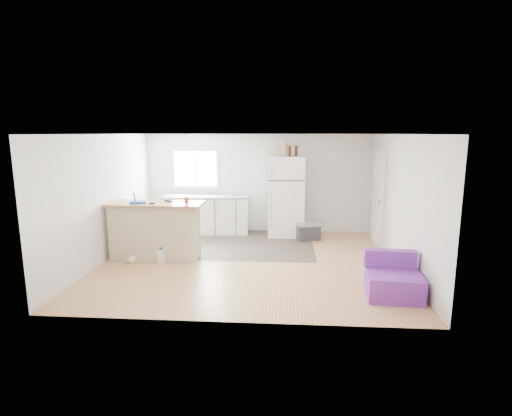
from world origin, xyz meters
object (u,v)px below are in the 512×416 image
(red_cup, at_px, (186,200))
(bottle_right, at_px, (296,151))
(kitchen_cabinets, at_px, (207,214))
(refrigerator, at_px, (286,196))
(peninsula, at_px, (155,230))
(cooler, at_px, (308,231))
(mop, at_px, (134,251))
(cleaner_jug, at_px, (161,256))
(cardboard_box, at_px, (282,150))
(blue_tray, at_px, (138,202))
(bottle_left, at_px, (290,151))
(purple_seat, at_px, (393,281))

(red_cup, relative_size, bottle_right, 0.48)
(kitchen_cabinets, xyz_separation_m, refrigerator, (1.93, -0.09, 0.47))
(peninsula, bearing_deg, red_cup, 1.42)
(cooler, xyz_separation_m, mop, (-3.38, -1.92, 0.03))
(cleaner_jug, xyz_separation_m, mop, (-0.53, 0.01, 0.09))
(mop, xyz_separation_m, cardboard_box, (2.77, 2.25, 1.81))
(kitchen_cabinets, xyz_separation_m, red_cup, (0.03, -2.10, 0.70))
(cooler, xyz_separation_m, red_cup, (-2.41, -1.62, 0.96))
(blue_tray, height_order, bottle_left, bottle_left)
(red_cup, bearing_deg, cleaner_jug, -145.17)
(kitchen_cabinets, relative_size, bottle_left, 8.45)
(cooler, xyz_separation_m, bottle_left, (-0.45, 0.29, 1.81))
(red_cup, bearing_deg, refrigerator, 46.73)
(bottle_left, bearing_deg, bottle_right, 19.00)
(refrigerator, height_order, purple_seat, refrigerator)
(purple_seat, relative_size, bottle_right, 3.37)
(refrigerator, xyz_separation_m, bottle_right, (0.22, -0.05, 1.07))
(purple_seat, relative_size, bottle_left, 3.37)
(cleaner_jug, relative_size, mop, 0.23)
(mop, height_order, cardboard_box, cardboard_box)
(bottle_left, bearing_deg, cardboard_box, 164.35)
(cardboard_box, relative_size, bottle_right, 1.20)
(blue_tray, bearing_deg, cooler, 26.74)
(mop, bearing_deg, cleaner_jug, 0.32)
(cooler, height_order, purple_seat, purple_seat)
(red_cup, distance_m, bottle_left, 2.86)
(cleaner_jug, bearing_deg, kitchen_cabinets, 85.48)
(cooler, relative_size, cleaner_jug, 1.93)
(mop, bearing_deg, cooler, 30.54)
(cleaner_jug, height_order, bottle_left, bottle_left)
(cardboard_box, bearing_deg, cooler, -28.79)
(bottle_left, bearing_deg, blue_tray, -145.69)
(purple_seat, relative_size, mop, 0.61)
(peninsula, bearing_deg, cleaner_jug, -57.16)
(mop, bearing_deg, bottle_right, 37.18)
(refrigerator, bearing_deg, cleaner_jug, -136.96)
(purple_seat, distance_m, cleaner_jug, 4.14)
(peninsula, xyz_separation_m, cooler, (3.04, 1.62, -0.36))
(cardboard_box, bearing_deg, bottle_left, -15.65)
(peninsula, distance_m, mop, 0.56)
(cardboard_box, bearing_deg, peninsula, -141.17)
(red_cup, bearing_deg, blue_tray, -176.17)
(cardboard_box, relative_size, bottle_left, 1.20)
(cooler, distance_m, bottle_left, 1.89)
(kitchen_cabinets, bearing_deg, red_cup, -92.81)
(blue_tray, distance_m, cardboard_box, 3.51)
(bottle_left, height_order, bottle_right, same)
(mop, distance_m, cardboard_box, 4.00)
(refrigerator, relative_size, purple_seat, 2.25)
(refrigerator, distance_m, bottle_right, 1.09)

